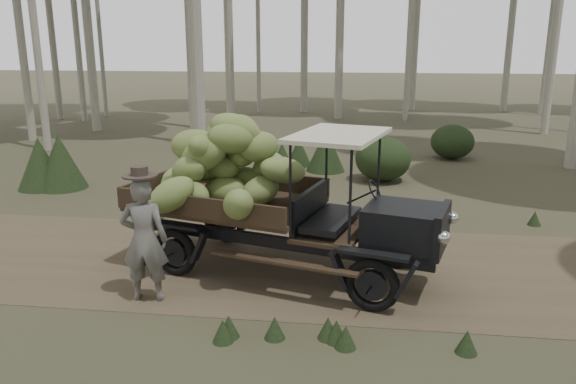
{
  "coord_description": "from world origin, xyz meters",
  "views": [
    {
      "loc": [
        0.76,
        -8.71,
        3.63
      ],
      "look_at": [
        -0.32,
        -0.3,
        1.35
      ],
      "focal_mm": 35.0,
      "sensor_mm": 36.0,
      "label": 1
    }
  ],
  "objects": [
    {
      "name": "ground",
      "position": [
        0.0,
        0.0,
        0.0
      ],
      "size": [
        120.0,
        120.0,
        0.0
      ],
      "primitive_type": "plane",
      "color": "#473D2B",
      "rests_on": "ground"
    },
    {
      "name": "dirt_track",
      "position": [
        0.0,
        0.0,
        0.0
      ],
      "size": [
        70.0,
        4.0,
        0.01
      ],
      "primitive_type": "cube",
      "color": "brown",
      "rests_on": "ground"
    },
    {
      "name": "banana_truck",
      "position": [
        -0.99,
        -0.14,
        1.5
      ],
      "size": [
        5.31,
        3.01,
        2.64
      ],
      "rotation": [
        0.0,
        0.0,
        -0.27
      ],
      "color": "black",
      "rests_on": "ground"
    },
    {
      "name": "farmer",
      "position": [
        -2.21,
        -1.56,
        0.94
      ],
      "size": [
        0.71,
        0.54,
        1.98
      ],
      "rotation": [
        0.0,
        0.0,
        3.25
      ],
      "color": "#625F59",
      "rests_on": "ground"
    },
    {
      "name": "undergrowth",
      "position": [
        1.7,
        0.84,
        0.52
      ],
      "size": [
        23.34,
        20.66,
        1.38
      ],
      "color": "#233319",
      "rests_on": "ground"
    }
  ]
}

